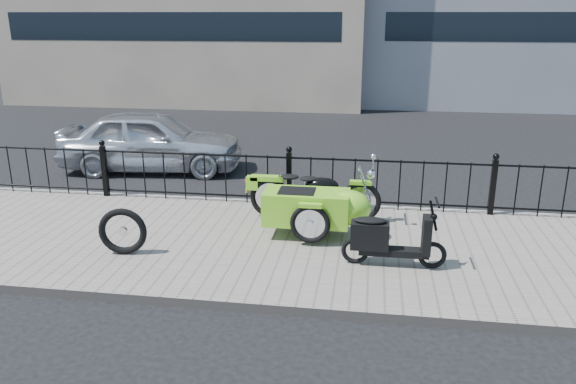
# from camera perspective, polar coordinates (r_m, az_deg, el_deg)

# --- Properties ---
(ground) EXTENTS (120.00, 120.00, 0.00)m
(ground) POSITION_cam_1_polar(r_m,az_deg,el_deg) (9.00, -1.11, -4.62)
(ground) COLOR black
(ground) RESTS_ON ground
(sidewalk) EXTENTS (30.00, 3.80, 0.12)m
(sidewalk) POSITION_cam_1_polar(r_m,az_deg,el_deg) (8.53, -1.68, -5.50)
(sidewalk) COLOR gray
(sidewalk) RESTS_ON ground
(curb) EXTENTS (30.00, 0.10, 0.12)m
(curb) POSITION_cam_1_polar(r_m,az_deg,el_deg) (10.32, 0.22, -1.33)
(curb) COLOR gray
(curb) RESTS_ON ground
(iron_fence) EXTENTS (14.11, 0.11, 1.08)m
(iron_fence) POSITION_cam_1_polar(r_m,az_deg,el_deg) (10.02, 0.11, 1.27)
(iron_fence) COLOR black
(iron_fence) RESTS_ON sidewalk
(motorcycle_sidecar) EXTENTS (2.28, 1.48, 0.98)m
(motorcycle_sidecar) POSITION_cam_1_polar(r_m,az_deg,el_deg) (8.70, 3.16, -1.27)
(motorcycle_sidecar) COLOR black
(motorcycle_sidecar) RESTS_ON sidewalk
(scooter) EXTENTS (1.42, 0.41, 0.96)m
(scooter) POSITION_cam_1_polar(r_m,az_deg,el_deg) (7.73, 10.00, -4.80)
(scooter) COLOR black
(scooter) RESTS_ON sidewalk
(spare_tire) EXTENTS (0.70, 0.19, 0.69)m
(spare_tire) POSITION_cam_1_polar(r_m,az_deg,el_deg) (8.31, -16.44, -3.86)
(spare_tire) COLOR black
(spare_tire) RESTS_ON sidewalk
(sedan_car) EXTENTS (4.20, 2.05, 1.38)m
(sedan_car) POSITION_cam_1_polar(r_m,az_deg,el_deg) (13.08, -13.69, 5.10)
(sedan_car) COLOR silver
(sedan_car) RESTS_ON ground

